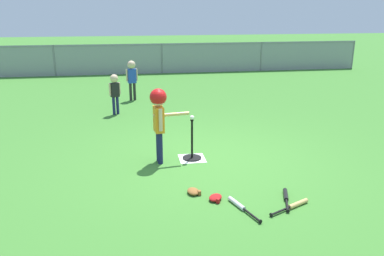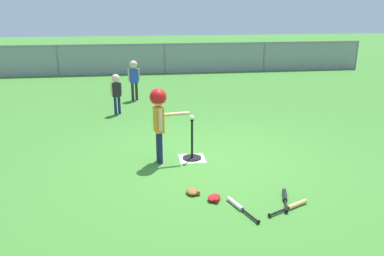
{
  "view_description": "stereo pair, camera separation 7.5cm",
  "coord_description": "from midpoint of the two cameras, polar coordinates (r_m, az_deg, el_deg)",
  "views": [
    {
      "loc": [
        -1.26,
        -6.08,
        2.5
      ],
      "look_at": [
        -0.27,
        0.1,
        0.55
      ],
      "focal_mm": 36.64,
      "sensor_mm": 36.0,
      "label": 1
    },
    {
      "loc": [
        -1.19,
        -6.1,
        2.5
      ],
      "look_at": [
        -0.27,
        0.1,
        0.55
      ],
      "focal_mm": 36.64,
      "sensor_mm": 36.0,
      "label": 2
    }
  ],
  "objects": [
    {
      "name": "spare_bat_black",
      "position": [
        5.53,
        13.13,
        -9.74
      ],
      "size": [
        0.25,
        0.59,
        0.06
      ],
      "color": "black",
      "rests_on": "ground_plane"
    },
    {
      "name": "spare_bat_wood",
      "position": [
        5.34,
        14.3,
        -10.83
      ],
      "size": [
        0.63,
        0.35,
        0.06
      ],
      "color": "#DBB266",
      "rests_on": "ground_plane"
    },
    {
      "name": "fielder_deep_center",
      "position": [
        10.92,
        -8.95,
        7.63
      ],
      "size": [
        0.32,
        0.22,
        1.1
      ],
      "color": "#262626",
      "rests_on": "ground_plane"
    },
    {
      "name": "fielder_near_right",
      "position": [
        9.54,
        -11.41,
        5.61
      ],
      "size": [
        0.27,
        0.19,
        0.97
      ],
      "color": "#191E4C",
      "rests_on": "ground_plane"
    },
    {
      "name": "batting_tee",
      "position": [
        6.7,
        -0.32,
        -3.58
      ],
      "size": [
        0.32,
        0.32,
        0.7
      ],
      "color": "black",
      "rests_on": "ground_plane"
    },
    {
      "name": "batter_child",
      "position": [
        6.34,
        -5.18,
        2.55
      ],
      "size": [
        0.65,
        0.36,
        1.26
      ],
      "color": "#191E4C",
      "rests_on": "ground_plane"
    },
    {
      "name": "ground_plane",
      "position": [
        6.7,
        2.1,
        -4.64
      ],
      "size": [
        60.0,
        60.0,
        0.0
      ],
      "primitive_type": "plane",
      "color": "#3D7A2D"
    },
    {
      "name": "spare_bat_silver",
      "position": [
        5.2,
        6.54,
        -11.18
      ],
      "size": [
        0.27,
        0.67,
        0.06
      ],
      "color": "silver",
      "rests_on": "ground_plane"
    },
    {
      "name": "outfield_fence",
      "position": [
        15.41,
        -4.56,
        10.21
      ],
      "size": [
        16.06,
        0.06,
        1.15
      ],
      "color": "slate",
      "rests_on": "ground_plane"
    },
    {
      "name": "glove_by_plate",
      "position": [
        5.36,
        3.05,
        -10.09
      ],
      "size": [
        0.26,
        0.27,
        0.07
      ],
      "color": "#B21919",
      "rests_on": "ground_plane"
    },
    {
      "name": "baseball_on_tee",
      "position": [
        6.51,
        -0.33,
        1.53
      ],
      "size": [
        0.07,
        0.07,
        0.07
      ],
      "primitive_type": "sphere",
      "color": "white",
      "rests_on": "batting_tee"
    },
    {
      "name": "home_plate",
      "position": [
        6.74,
        -0.32,
        -4.44
      ],
      "size": [
        0.44,
        0.44,
        0.01
      ],
      "primitive_type": "cube",
      "color": "white",
      "rests_on": "ground_plane"
    },
    {
      "name": "glove_near_bats",
      "position": [
        5.52,
        -0.18,
        -9.22
      ],
      "size": [
        0.19,
        0.23,
        0.07
      ],
      "color": "brown",
      "rests_on": "ground_plane"
    }
  ]
}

